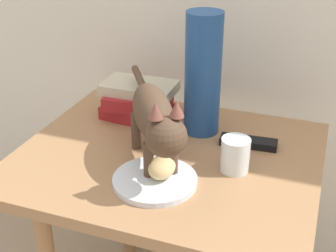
{
  "coord_description": "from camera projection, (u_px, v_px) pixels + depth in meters",
  "views": [
    {
      "loc": [
        0.35,
        -0.97,
        1.21
      ],
      "look_at": [
        0.0,
        0.0,
        0.68
      ],
      "focal_mm": 49.7,
      "sensor_mm": 36.0,
      "label": 1
    }
  ],
  "objects": [
    {
      "name": "plate",
      "position": [
        155.0,
        180.0,
        1.07
      ],
      "size": [
        0.2,
        0.2,
        0.01
      ],
      "primitive_type": "cylinder",
      "color": "silver",
      "rests_on": "side_table"
    },
    {
      "name": "side_table",
      "position": [
        168.0,
        181.0,
        1.24
      ],
      "size": [
        0.76,
        0.64,
        0.6
      ],
      "color": "#9E724C",
      "rests_on": "ground"
    },
    {
      "name": "cat",
      "position": [
        155.0,
        118.0,
        1.08
      ],
      "size": [
        0.29,
        0.42,
        0.23
      ],
      "color": "#4C3828",
      "rests_on": "side_table"
    },
    {
      "name": "green_vase",
      "position": [
        203.0,
        74.0,
        1.24
      ],
      "size": [
        0.1,
        0.1,
        0.34
      ],
      "primitive_type": "cylinder",
      "color": "navy",
      "rests_on": "side_table"
    },
    {
      "name": "candle_jar",
      "position": [
        235.0,
        156.0,
        1.11
      ],
      "size": [
        0.07,
        0.07,
        0.08
      ],
      "color": "silver",
      "rests_on": "side_table"
    },
    {
      "name": "book_stack",
      "position": [
        139.0,
        101.0,
        1.36
      ],
      "size": [
        0.21,
        0.15,
        0.11
      ],
      "color": "maroon",
      "rests_on": "side_table"
    },
    {
      "name": "tv_remote",
      "position": [
        248.0,
        142.0,
        1.23
      ],
      "size": [
        0.15,
        0.05,
        0.02
      ],
      "primitive_type": "cube",
      "rotation": [
        0.0,
        0.0,
        0.07
      ],
      "color": "black",
      "rests_on": "side_table"
    },
    {
      "name": "bread_roll",
      "position": [
        162.0,
        167.0,
        1.07
      ],
      "size": [
        0.06,
        0.08,
        0.05
      ],
      "primitive_type": "ellipsoid",
      "rotation": [
        0.0,
        0.0,
        1.54
      ],
      "color": "#E0BC7A",
      "rests_on": "plate"
    }
  ]
}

